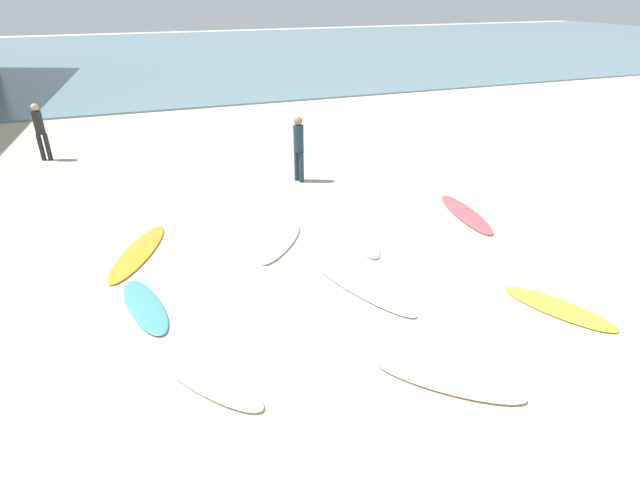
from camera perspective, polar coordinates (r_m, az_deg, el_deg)
The scene contains 13 objects.
ground_plane at distance 8.71m, azimuth 8.34°, elevation -8.37°, with size 120.00×120.00×0.00m, color beige.
ocean_water at distance 43.76m, azimuth -16.40°, elevation 19.29°, with size 120.00×40.00×0.08m, color slate.
surfboard_0 at distance 7.53m, azimuth -12.58°, elevation -14.89°, with size 0.54×2.07×0.09m, color white.
surfboard_1 at distance 7.56m, azimuth 14.13°, elevation -14.91°, with size 0.57×2.09×0.09m, color #F5DFD0.
surfboard_2 at distance 10.86m, azimuth -4.39°, elevation -0.33°, with size 0.49×1.96×0.08m, color silver.
surfboard_3 at distance 11.11m, azimuth -19.71°, elevation -1.33°, with size 0.59×2.54×0.06m, color orange.
surfboard_4 at distance 9.29m, azimuth -19.04°, elevation -7.00°, with size 0.54×1.95×0.07m, color #4697D6.
surfboard_5 at distance 12.73m, azimuth 15.99°, elevation 2.86°, with size 0.57×2.41×0.07m, color #DD505A.
surfboard_6 at distance 9.64m, azimuth 25.13°, elevation -6.91°, with size 0.59×1.90×0.06m, color yellow.
surfboard_7 at distance 11.16m, azimuth 4.81°, elevation 0.44°, with size 0.50×2.12×0.08m, color white.
surfboard_8 at distance 9.32m, azimuth 4.69°, elevation -5.23°, with size 0.54×2.52×0.09m, color white.
beachgoer_near at distance 14.14m, azimuth -2.41°, elevation 10.51°, with size 0.36×0.36×1.81m.
beachgoer_mid at distance 18.15m, azimuth -28.88°, elevation 10.83°, with size 0.34×0.34×1.76m.
Camera 1 is at (-3.62, -6.17, 4.97)m, focal length 28.56 mm.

